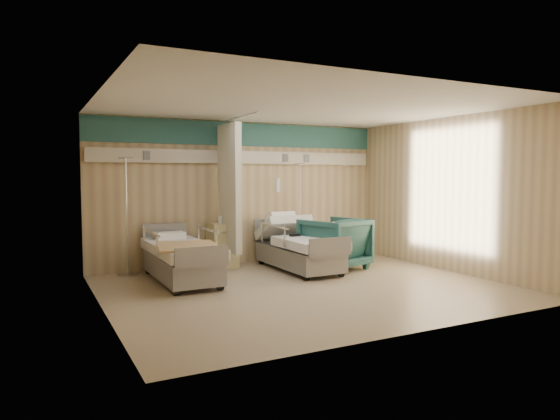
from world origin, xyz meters
The scene contains 13 objects.
ground centered at (0.00, 0.00, 0.00)m, with size 6.00×5.00×0.00m, color gray.
room_walls centered at (-0.03, 0.25, 1.86)m, with size 6.04×5.04×2.82m.
bed_right centered at (0.60, 1.30, 0.32)m, with size 1.00×2.16×0.63m, color silver, non-canonical shape.
bed_left centered at (-1.60, 1.30, 0.32)m, with size 1.00×2.16×0.63m, color silver, non-canonical shape.
bedside_cabinet centered at (-0.55, 2.20, 0.42)m, with size 0.50×0.48×0.85m, color #CFC081.
visitor_armchair centered at (1.25, 1.09, 0.48)m, with size 1.03×1.06×0.97m, color #1E4B48.
waffle_blanket centered at (1.27, 1.06, 1.00)m, with size 0.59×0.52×0.07m, color white.
iv_stand_right centered at (1.10, 2.16, 0.41)m, with size 0.35×0.35×1.99m.
iv_stand_left centered at (-2.30, 2.21, 0.42)m, with size 0.37×0.37×2.06m.
call_remote centered at (0.52, 1.31, 0.65)m, with size 0.20×0.09×0.04m, color black.
tan_blanket centered at (-1.64, 0.84, 0.65)m, with size 0.88×1.11×0.04m, color tan.
toiletry_bag centered at (-0.42, 2.17, 0.92)m, with size 0.25×0.16×0.13m, color black.
white_cup centered at (-0.60, 2.17, 0.91)m, with size 0.08×0.08×0.12m, color white.
Camera 1 is at (-3.85, -6.64, 1.75)m, focal length 32.00 mm.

